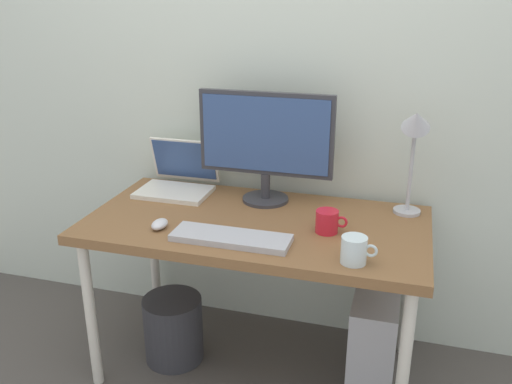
{
  "coord_description": "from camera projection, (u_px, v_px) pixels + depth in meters",
  "views": [
    {
      "loc": [
        0.56,
        -1.92,
        1.57
      ],
      "look_at": [
        0.0,
        0.0,
        0.82
      ],
      "focal_mm": 38.21,
      "sensor_mm": 36.0,
      "label": 1
    }
  ],
  "objects": [
    {
      "name": "ground_plane",
      "position": [
        256.0,
        365.0,
        2.42
      ],
      "size": [
        6.0,
        6.0,
        0.0
      ],
      "primitive_type": "plane",
      "color": "#4C4742"
    },
    {
      "name": "back_wall",
      "position": [
        283.0,
        56.0,
        2.33
      ],
      "size": [
        4.4,
        0.04,
        2.6
      ],
      "primitive_type": "cube",
      "color": "silver",
      "rests_on": "ground_plane"
    },
    {
      "name": "desk",
      "position": [
        256.0,
        234.0,
        2.2
      ],
      "size": [
        1.35,
        0.7,
        0.7
      ],
      "color": "brown",
      "rests_on": "ground_plane"
    },
    {
      "name": "monitor",
      "position": [
        266.0,
        140.0,
        2.28
      ],
      "size": [
        0.58,
        0.2,
        0.47
      ],
      "color": "#333338",
      "rests_on": "desk"
    },
    {
      "name": "laptop",
      "position": [
        179.0,
        178.0,
        2.48
      ],
      "size": [
        0.32,
        0.28,
        0.22
      ],
      "color": "silver",
      "rests_on": "desk"
    },
    {
      "name": "desk_lamp",
      "position": [
        415.0,
        137.0,
        2.1
      ],
      "size": [
        0.11,
        0.16,
        0.46
      ],
      "color": "#B2B2B7",
      "rests_on": "desk"
    },
    {
      "name": "keyboard",
      "position": [
        231.0,
        238.0,
        1.99
      ],
      "size": [
        0.44,
        0.14,
        0.02
      ],
      "primitive_type": "cube",
      "color": "#B2B2B7",
      "rests_on": "desk"
    },
    {
      "name": "mouse",
      "position": [
        160.0,
        224.0,
        2.09
      ],
      "size": [
        0.06,
        0.09,
        0.03
      ],
      "primitive_type": "ellipsoid",
      "color": "silver",
      "rests_on": "desk"
    },
    {
      "name": "coffee_mug",
      "position": [
        327.0,
        221.0,
        2.05
      ],
      "size": [
        0.12,
        0.09,
        0.09
      ],
      "color": "red",
      "rests_on": "desk"
    },
    {
      "name": "glass_cup",
      "position": [
        354.0,
        250.0,
        1.82
      ],
      "size": [
        0.12,
        0.09,
        0.09
      ],
      "color": "silver",
      "rests_on": "desk"
    },
    {
      "name": "computer_tower",
      "position": [
        373.0,
        340.0,
        2.25
      ],
      "size": [
        0.18,
        0.36,
        0.42
      ],
      "primitive_type": "cube",
      "color": "#B2B2B7",
      "rests_on": "ground_plane"
    },
    {
      "name": "wastebasket",
      "position": [
        173.0,
        329.0,
        2.43
      ],
      "size": [
        0.26,
        0.26,
        0.3
      ],
      "primitive_type": "cylinder",
      "color": "#333338",
      "rests_on": "ground_plane"
    }
  ]
}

